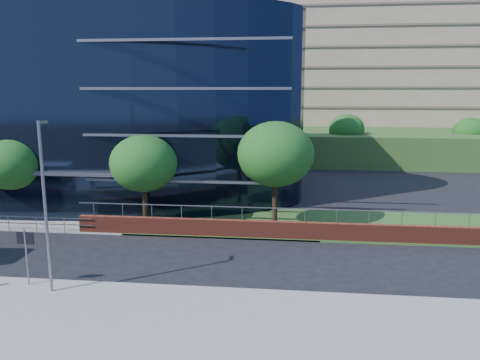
# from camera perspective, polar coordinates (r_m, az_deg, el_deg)

# --- Properties ---
(grass_verge) EXTENTS (36.00, 8.00, 0.12)m
(grass_verge) POSITION_cam_1_polar(r_m,az_deg,el_deg) (34.73, 17.67, -5.38)
(grass_verge) COLOR #2D511E
(grass_verge) RESTS_ON ground
(glass_office) EXTENTS (44.00, 23.10, 16.00)m
(glass_office) POSITION_cam_1_polar(r_m,az_deg,el_deg) (47.59, -20.14, 8.42)
(glass_office) COLOR black
(glass_office) RESTS_ON ground
(retaining_wall) EXTENTS (34.00, 0.40, 2.11)m
(retaining_wall) POSITION_cam_1_polar(r_m,az_deg,el_deg) (30.48, 11.61, -6.25)
(retaining_wall) COLOR maroon
(retaining_wall) RESTS_ON ground
(apartment_block) EXTENTS (60.00, 42.00, 30.00)m
(apartment_block) POSITION_cam_1_polar(r_m,az_deg,el_deg) (80.35, 17.51, 11.51)
(apartment_block) COLOR #2D511E
(apartment_block) RESTS_ON ground
(street_sign) EXTENTS (0.85, 0.09, 2.80)m
(street_sign) POSITION_cam_1_polar(r_m,az_deg,el_deg) (24.90, -24.67, -7.23)
(street_sign) COLOR slate
(street_sign) RESTS_ON pavement_near
(tree_far_b) EXTENTS (4.29, 4.29, 6.05)m
(tree_far_b) POSITION_cam_1_polar(r_m,az_deg,el_deg) (37.56, -26.08, 1.70)
(tree_far_b) COLOR black
(tree_far_b) RESTS_ON ground
(tree_far_c) EXTENTS (4.62, 4.62, 6.51)m
(tree_far_c) POSITION_cam_1_polar(r_m,az_deg,el_deg) (32.75, -11.67, 1.98)
(tree_far_c) COLOR black
(tree_far_c) RESTS_ON ground
(tree_far_d) EXTENTS (5.28, 5.28, 7.44)m
(tree_far_d) POSITION_cam_1_polar(r_m,az_deg,el_deg) (32.05, 4.36, 3.16)
(tree_far_d) COLOR black
(tree_far_d) RESTS_ON ground
(tree_dist_e) EXTENTS (4.62, 4.62, 6.51)m
(tree_dist_e) POSITION_cam_1_polar(r_m,az_deg,el_deg) (62.31, 12.86, 6.02)
(tree_dist_e) COLOR black
(tree_dist_e) RESTS_ON ground
(tree_dist_f) EXTENTS (4.29, 4.29, 6.05)m
(tree_dist_f) POSITION_cam_1_polar(r_m,az_deg,el_deg) (67.90, 26.26, 5.28)
(tree_dist_f) COLOR black
(tree_dist_f) RESTS_ON ground
(streetlight_east) EXTENTS (0.15, 0.77, 8.00)m
(streetlight_east) POSITION_cam_1_polar(r_m,az_deg,el_deg) (23.08, -22.66, -2.54)
(streetlight_east) COLOR slate
(streetlight_east) RESTS_ON pavement_near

